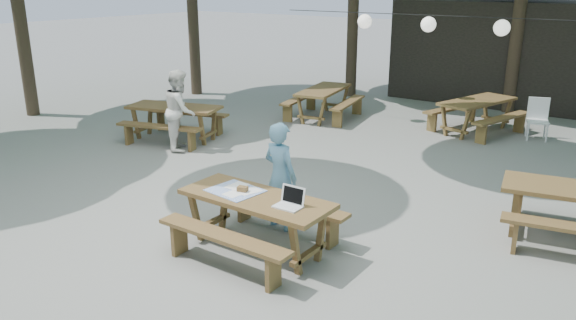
# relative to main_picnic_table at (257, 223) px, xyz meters

# --- Properties ---
(ground) EXTENTS (80.00, 80.00, 0.00)m
(ground) POSITION_rel_main_picnic_table_xyz_m (-0.51, 1.16, -0.39)
(ground) COLOR slate
(ground) RESTS_ON ground
(pavilion) EXTENTS (6.00, 3.00, 2.80)m
(pavilion) POSITION_rel_main_picnic_table_xyz_m (-0.01, 11.66, 1.01)
(pavilion) COLOR black
(pavilion) RESTS_ON ground
(main_picnic_table) EXTENTS (2.00, 1.58, 0.75)m
(main_picnic_table) POSITION_rel_main_picnic_table_xyz_m (0.00, 0.00, 0.00)
(main_picnic_table) COLOR #53371D
(main_picnic_table) RESTS_ON ground
(picnic_table_nw) EXTENTS (2.27, 2.06, 0.75)m
(picnic_table_nw) POSITION_rel_main_picnic_table_xyz_m (-4.75, 3.13, 0.00)
(picnic_table_nw) COLOR #53371D
(picnic_table_nw) RESTS_ON ground
(picnic_table_far_w) EXTENTS (1.90, 2.16, 0.75)m
(picnic_table_far_w) POSITION_rel_main_picnic_table_xyz_m (-3.16, 6.71, 0.00)
(picnic_table_far_w) COLOR #53371D
(picnic_table_far_w) RESTS_ON ground
(picnic_table_far_e) EXTENTS (2.06, 2.27, 0.75)m
(picnic_table_far_e) POSITION_rel_main_picnic_table_xyz_m (0.43, 7.57, 0.00)
(picnic_table_far_e) COLOR #53371D
(picnic_table_far_e) RESTS_ON ground
(woman) EXTENTS (0.61, 0.44, 1.53)m
(woman) POSITION_rel_main_picnic_table_xyz_m (-0.17, 0.76, 0.38)
(woman) COLOR #6EA7CA
(woman) RESTS_ON ground
(second_person) EXTENTS (0.99, 1.01, 1.64)m
(second_person) POSITION_rel_main_picnic_table_xyz_m (-4.12, 2.71, 0.43)
(second_person) COLOR white
(second_person) RESTS_ON ground
(plastic_chair) EXTENTS (0.55, 0.55, 0.90)m
(plastic_chair) POSITION_rel_main_picnic_table_xyz_m (1.72, 7.74, -0.13)
(plastic_chair) COLOR white
(plastic_chair) RESTS_ON ground
(laptop) EXTENTS (0.33, 0.26, 0.24)m
(laptop) POSITION_rel_main_picnic_table_xyz_m (0.54, -0.01, 0.42)
(laptop) COLOR white
(laptop) RESTS_ON main_picnic_table
(tabletop_clutter) EXTENTS (0.71, 0.63, 0.08)m
(tabletop_clutter) POSITION_rel_main_picnic_table_xyz_m (-0.32, 0.01, 0.37)
(tabletop_clutter) COLOR #3B6CCB
(tabletop_clutter) RESTS_ON main_picnic_table
(paper_lanterns) EXTENTS (9.00, 0.34, 0.38)m
(paper_lanterns) POSITION_rel_main_picnic_table_xyz_m (-0.70, 7.16, 2.02)
(paper_lanterns) COLOR black
(paper_lanterns) RESTS_ON ground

